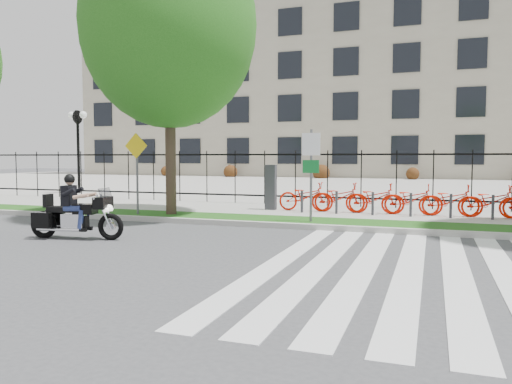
% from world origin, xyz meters
% --- Properties ---
extents(ground, '(120.00, 120.00, 0.00)m').
position_xyz_m(ground, '(0.00, 0.00, 0.00)').
color(ground, '#3D3D40').
rests_on(ground, ground).
extents(curb, '(60.00, 0.20, 0.15)m').
position_xyz_m(curb, '(0.00, 4.10, 0.07)').
color(curb, '#A8A69E').
rests_on(curb, ground).
extents(grass_verge, '(60.00, 1.50, 0.15)m').
position_xyz_m(grass_verge, '(0.00, 4.95, 0.07)').
color(grass_verge, '#184812').
rests_on(grass_verge, ground).
extents(sidewalk, '(60.00, 3.50, 0.15)m').
position_xyz_m(sidewalk, '(0.00, 7.45, 0.07)').
color(sidewalk, '#9F9D95').
rests_on(sidewalk, ground).
extents(plaza, '(80.00, 34.00, 0.10)m').
position_xyz_m(plaza, '(0.00, 25.00, 0.05)').
color(plaza, '#9F9D95').
rests_on(plaza, ground).
extents(crosswalk_stripes, '(5.70, 8.00, 0.01)m').
position_xyz_m(crosswalk_stripes, '(4.83, 0.00, 0.01)').
color(crosswalk_stripes, silver).
rests_on(crosswalk_stripes, ground).
extents(iron_fence, '(30.00, 0.06, 2.00)m').
position_xyz_m(iron_fence, '(0.00, 9.20, 1.15)').
color(iron_fence, black).
rests_on(iron_fence, sidewalk).
extents(office_building, '(60.00, 21.90, 20.15)m').
position_xyz_m(office_building, '(0.00, 44.92, 9.97)').
color(office_building, gray).
rests_on(office_building, ground).
extents(lamp_post_left, '(1.06, 0.70, 4.25)m').
position_xyz_m(lamp_post_left, '(-12.00, 12.00, 3.21)').
color(lamp_post_left, black).
rests_on(lamp_post_left, ground).
extents(street_tree_1, '(5.31, 5.31, 8.73)m').
position_xyz_m(street_tree_1, '(-2.82, 4.95, 5.82)').
color(street_tree_1, '#37271E').
rests_on(street_tree_1, grass_verge).
extents(bike_share_station, '(9.98, 0.85, 1.50)m').
position_xyz_m(bike_share_station, '(4.67, 7.20, 0.63)').
color(bike_share_station, '#2D2D33').
rests_on(bike_share_station, sidewalk).
extents(sign_pole_regulatory, '(0.50, 0.09, 2.50)m').
position_xyz_m(sign_pole_regulatory, '(1.68, 4.58, 1.74)').
color(sign_pole_regulatory, '#59595B').
rests_on(sign_pole_regulatory, grass_verge).
extents(sign_pole_warning, '(0.78, 0.09, 2.49)m').
position_xyz_m(sign_pole_warning, '(-3.79, 4.58, 1.74)').
color(sign_pole_warning, '#59595B').
rests_on(sign_pole_warning, grass_verge).
extents(motorcycle_rider, '(2.35, 0.84, 1.82)m').
position_xyz_m(motorcycle_rider, '(-3.03, 0.84, 0.61)').
color(motorcycle_rider, black).
rests_on(motorcycle_rider, ground).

